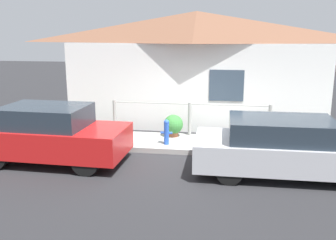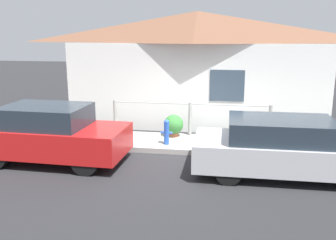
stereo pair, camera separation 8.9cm
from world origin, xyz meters
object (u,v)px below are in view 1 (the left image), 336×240
(car_right, at_px, (286,147))
(potted_plant_by_fence, at_px, (84,120))
(fire_hydrant, at_px, (166,131))
(potted_plant_near_hydrant, at_px, (173,125))
(car_left, at_px, (51,134))

(car_right, distance_m, potted_plant_by_fence, 6.30)
(car_right, bearing_deg, fire_hydrant, 153.24)
(fire_hydrant, height_order, potted_plant_near_hydrant, fire_hydrant)
(car_right, relative_size, fire_hydrant, 5.95)
(car_left, relative_size, potted_plant_by_fence, 5.41)
(car_right, relative_size, potted_plant_near_hydrant, 6.36)
(fire_hydrant, bearing_deg, potted_plant_near_hydrant, 84.76)
(car_left, bearing_deg, car_right, 1.46)
(car_left, relative_size, potted_plant_near_hydrant, 5.65)
(car_left, height_order, car_right, car_left)
(car_left, height_order, potted_plant_near_hydrant, car_left)
(fire_hydrant, bearing_deg, car_right, -26.31)
(fire_hydrant, relative_size, potted_plant_near_hydrant, 1.07)
(fire_hydrant, relative_size, potted_plant_by_fence, 1.02)
(car_left, xyz_separation_m, fire_hydrant, (2.74, 1.51, -0.22))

